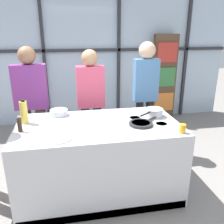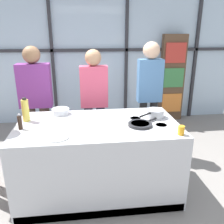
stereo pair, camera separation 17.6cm
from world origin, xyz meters
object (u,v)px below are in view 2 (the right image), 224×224
at_px(spectator_center_right, 149,91).
at_px(pepper_grinder, 20,122).
at_px(oil_bottle, 25,110).
at_px(frying_pan, 141,124).
at_px(saucepan, 155,113).
at_px(juice_glass_near, 181,130).
at_px(spectator_far_left, 36,99).
at_px(spectator_center_left, 94,98).
at_px(mixing_bowl, 61,111).
at_px(white_plate, 57,137).

distance_m(spectator_center_right, pepper_grinder, 1.94).
relative_size(oil_bottle, pepper_grinder, 1.58).
height_order(spectator_center_right, pepper_grinder, spectator_center_right).
distance_m(frying_pan, saucepan, 0.34).
xyz_separation_m(oil_bottle, juice_glass_near, (1.68, -0.60, -0.09)).
bearing_deg(saucepan, spectator_center_right, 80.55).
bearing_deg(oil_bottle, spectator_far_left, 90.52).
height_order(spectator_far_left, juice_glass_near, spectator_far_left).
distance_m(spectator_center_left, mixing_bowl, 0.66).
bearing_deg(pepper_grinder, oil_bottle, 87.71).
bearing_deg(spectator_center_right, white_plate, 43.41).
bearing_deg(pepper_grinder, spectator_center_right, 28.92).
bearing_deg(spectator_center_right, spectator_center_left, 0.00).
bearing_deg(mixing_bowl, spectator_center_left, 46.50).
bearing_deg(pepper_grinder, juice_glass_near, -11.62).
bearing_deg(spectator_center_left, spectator_center_right, -180.00).
xyz_separation_m(spectator_far_left, spectator_center_left, (0.84, -0.00, -0.01)).
bearing_deg(juice_glass_near, spectator_center_right, 89.72).
bearing_deg(oil_bottle, juice_glass_near, -19.60).
relative_size(spectator_center_right, frying_pan, 4.05).
bearing_deg(spectator_center_left, juice_glass_near, 123.18).
distance_m(frying_pan, juice_glass_near, 0.46).
relative_size(spectator_far_left, white_plate, 7.17).
height_order(frying_pan, saucepan, saucepan).
bearing_deg(juice_glass_near, spectator_far_left, 142.70).
relative_size(mixing_bowl, pepper_grinder, 1.23).
height_order(spectator_far_left, mixing_bowl, spectator_far_left).
bearing_deg(frying_pan, spectator_center_left, 115.99).
height_order(oil_bottle, juice_glass_near, oil_bottle).
bearing_deg(pepper_grinder, saucepan, 6.95).
bearing_deg(oil_bottle, spectator_center_left, 39.25).
xyz_separation_m(spectator_far_left, white_plate, (0.41, -1.21, -0.08)).
xyz_separation_m(saucepan, mixing_bowl, (-1.18, 0.26, -0.02)).
bearing_deg(spectator_center_left, pepper_grinder, 47.79).
xyz_separation_m(spectator_center_left, mixing_bowl, (-0.46, -0.48, -0.03)).
height_order(spectator_center_left, white_plate, spectator_center_left).
bearing_deg(spectator_center_right, pepper_grinder, 28.92).
bearing_deg(white_plate, mixing_bowl, 91.80).
relative_size(white_plate, juice_glass_near, 2.48).
distance_m(spectator_center_right, mixing_bowl, 1.39).
distance_m(saucepan, juice_glass_near, 0.55).
height_order(pepper_grinder, juice_glass_near, pepper_grinder).
bearing_deg(juice_glass_near, pepper_grinder, 168.38).
bearing_deg(spectator_center_left, white_plate, 70.29).
relative_size(spectator_center_left, juice_glass_near, 17.23).
height_order(spectator_far_left, saucepan, spectator_far_left).
height_order(spectator_far_left, spectator_center_right, spectator_center_right).
xyz_separation_m(saucepan, white_plate, (-1.15, -0.46, -0.05)).
height_order(frying_pan, juice_glass_near, juice_glass_near).
xyz_separation_m(frying_pan, pepper_grinder, (-1.33, 0.05, 0.06)).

